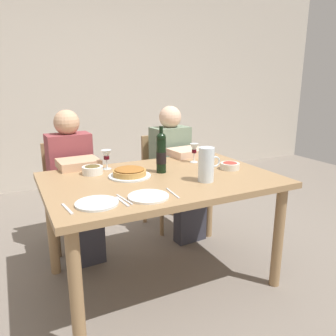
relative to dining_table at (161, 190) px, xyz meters
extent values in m
plane|color=slate|center=(0.00, 0.00, -0.67)|extent=(8.00, 8.00, 0.00)
cube|color=beige|center=(0.00, 2.57, 0.73)|extent=(8.00, 0.10, 2.80)
cube|color=#9E7A51|center=(0.00, 0.00, 0.07)|extent=(1.50, 1.00, 0.04)
cylinder|color=#9E7A51|center=(-0.67, -0.42, -0.31)|extent=(0.07, 0.07, 0.72)
cylinder|color=#9E7A51|center=(0.67, -0.42, -0.31)|extent=(0.07, 0.07, 0.72)
cylinder|color=#9E7A51|center=(-0.67, 0.42, -0.31)|extent=(0.07, 0.07, 0.72)
cylinder|color=#9E7A51|center=(0.67, 0.42, -0.31)|extent=(0.07, 0.07, 0.72)
cylinder|color=black|center=(0.05, 0.11, 0.21)|extent=(0.07, 0.07, 0.23)
sphere|color=black|center=(0.05, 0.11, 0.34)|extent=(0.07, 0.07, 0.07)
cylinder|color=black|center=(0.05, 0.11, 0.38)|extent=(0.03, 0.03, 0.07)
cylinder|color=black|center=(0.05, 0.11, 0.20)|extent=(0.07, 0.07, 0.08)
cylinder|color=silver|center=(0.22, -0.21, 0.20)|extent=(0.10, 0.10, 0.22)
cylinder|color=silver|center=(0.22, -0.21, 0.16)|extent=(0.09, 0.09, 0.13)
torus|color=silver|center=(0.28, -0.21, 0.21)|extent=(0.07, 0.01, 0.07)
cylinder|color=silver|center=(-0.18, 0.11, 0.10)|extent=(0.28, 0.28, 0.01)
cylinder|color=#C18E47|center=(-0.18, 0.11, 0.12)|extent=(0.22, 0.22, 0.03)
ellipsoid|color=#9E6028|center=(-0.18, 0.11, 0.14)|extent=(0.20, 0.20, 0.02)
cylinder|color=silver|center=(0.53, -0.04, 0.12)|extent=(0.14, 0.14, 0.05)
ellipsoid|color=#B2382D|center=(0.53, -0.04, 0.13)|extent=(0.11, 0.11, 0.03)
cylinder|color=white|center=(-0.39, 0.28, 0.12)|extent=(0.14, 0.14, 0.05)
ellipsoid|color=brown|center=(-0.39, 0.28, 0.14)|extent=(0.12, 0.12, 0.04)
cylinder|color=silver|center=(0.40, 0.25, 0.09)|extent=(0.06, 0.06, 0.00)
cylinder|color=silver|center=(0.40, 0.25, 0.13)|extent=(0.01, 0.01, 0.07)
cone|color=silver|center=(0.40, 0.25, 0.20)|extent=(0.07, 0.07, 0.08)
cylinder|color=#470A14|center=(0.40, 0.25, 0.18)|extent=(0.04, 0.04, 0.03)
cylinder|color=silver|center=(-0.26, 0.36, 0.09)|extent=(0.06, 0.06, 0.00)
cylinder|color=silver|center=(-0.26, 0.36, 0.13)|extent=(0.01, 0.01, 0.07)
cone|color=silver|center=(-0.26, 0.36, 0.20)|extent=(0.07, 0.07, 0.07)
cylinder|color=#470A14|center=(-0.26, 0.36, 0.18)|extent=(0.04, 0.04, 0.02)
cylinder|color=silver|center=(-0.51, -0.30, 0.10)|extent=(0.23, 0.23, 0.01)
cylinder|color=white|center=(-0.23, -0.32, 0.10)|extent=(0.23, 0.23, 0.01)
cube|color=silver|center=(-0.66, -0.30, 0.09)|extent=(0.03, 0.16, 0.00)
cube|color=silver|center=(-0.36, -0.30, 0.09)|extent=(0.04, 0.18, 0.00)
cube|color=silver|center=(-0.08, -0.32, 0.09)|extent=(0.02, 0.18, 0.00)
cube|color=silver|center=(-0.38, -0.32, 0.09)|extent=(0.03, 0.16, 0.00)
cube|color=#9E7A51|center=(-0.45, 0.82, -0.21)|extent=(0.42, 0.42, 0.02)
cube|color=#9E7A51|center=(-0.46, 1.01, 0.00)|extent=(0.36, 0.05, 0.40)
cylinder|color=#9E7A51|center=(-0.61, 0.64, -0.44)|extent=(0.04, 0.04, 0.45)
cylinder|color=#9E7A51|center=(-0.27, 0.66, -0.44)|extent=(0.04, 0.04, 0.45)
cylinder|color=#9E7A51|center=(-0.63, 0.98, -0.44)|extent=(0.04, 0.04, 0.45)
cylinder|color=#9E7A51|center=(-0.29, 1.00, -0.44)|extent=(0.04, 0.04, 0.45)
cube|color=#8E3D42|center=(-0.45, 0.78, 0.05)|extent=(0.35, 0.22, 0.50)
sphere|color=tan|center=(-0.45, 0.78, 0.39)|extent=(0.20, 0.20, 0.20)
cube|color=#33333D|center=(-0.44, 0.59, -0.20)|extent=(0.32, 0.39, 0.14)
cube|color=#33333D|center=(-0.43, 0.44, -0.47)|extent=(0.28, 0.13, 0.40)
cube|color=tan|center=(-0.44, 0.50, 0.12)|extent=(0.30, 0.25, 0.06)
cube|color=#9E7A51|center=(0.45, 0.80, -0.21)|extent=(0.43, 0.43, 0.02)
cube|color=#9E7A51|center=(0.44, 0.98, 0.00)|extent=(0.36, 0.06, 0.40)
cylinder|color=#9E7A51|center=(0.29, 0.61, -0.44)|extent=(0.04, 0.04, 0.45)
cylinder|color=#9E7A51|center=(0.63, 0.64, -0.44)|extent=(0.04, 0.04, 0.45)
cylinder|color=#9E7A51|center=(0.27, 0.95, -0.44)|extent=(0.04, 0.04, 0.45)
cylinder|color=#9E7A51|center=(0.61, 0.98, -0.44)|extent=(0.04, 0.04, 0.45)
cube|color=gray|center=(0.45, 0.76, 0.05)|extent=(0.35, 0.23, 0.50)
sphere|color=beige|center=(0.45, 0.76, 0.39)|extent=(0.20, 0.20, 0.20)
cube|color=#33333D|center=(0.47, 0.57, -0.20)|extent=(0.34, 0.40, 0.14)
cube|color=#33333D|center=(0.48, 0.42, -0.47)|extent=(0.28, 0.14, 0.40)
cube|color=beige|center=(0.47, 0.48, 0.12)|extent=(0.31, 0.26, 0.06)
camera|label=1|loc=(-0.90, -1.90, 0.72)|focal=35.42mm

